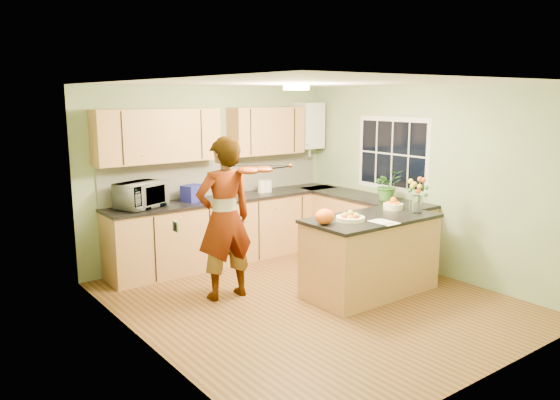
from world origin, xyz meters
TOP-DOWN VIEW (x-y plane):
  - floor at (0.00, 0.00)m, footprint 4.50×4.50m
  - ceiling at (0.00, 0.00)m, footprint 4.00×4.50m
  - wall_back at (0.00, 2.25)m, footprint 4.00×0.02m
  - wall_front at (0.00, -2.25)m, footprint 4.00×0.02m
  - wall_left at (-2.00, 0.00)m, footprint 0.02×4.50m
  - wall_right at (2.00, 0.00)m, footprint 0.02×4.50m
  - back_counter at (0.10, 1.95)m, footprint 3.64×0.62m
  - right_counter at (1.70, 0.85)m, footprint 0.62×2.24m
  - splashback at (0.10, 2.23)m, footprint 3.60×0.02m
  - upper_cabinets at (-0.18, 2.08)m, footprint 3.20×0.34m
  - boiler at (1.70, 2.09)m, footprint 0.40×0.30m
  - window_right at (1.99, 0.60)m, footprint 0.01×1.30m
  - light_switch at (-1.99, -0.60)m, footprint 0.02×0.09m
  - ceiling_lamp at (0.00, 0.30)m, footprint 0.30×0.30m
  - peninsula_island at (0.75, -0.21)m, footprint 1.65×0.84m
  - fruit_dish at (0.40, -0.21)m, footprint 0.33×0.33m
  - orange_bowl at (1.30, -0.06)m, footprint 0.25×0.25m
  - flower_vase at (1.35, -0.39)m, footprint 0.26×0.26m
  - orange_bag at (0.05, -0.16)m, footprint 0.25×0.22m
  - papers at (0.65, -0.51)m, footprint 0.22×0.30m
  - violinist at (-0.74, 0.70)m, footprint 0.73×0.51m
  - violin at (-0.54, 0.48)m, footprint 0.69×0.60m
  - microwave at (-1.22, 1.97)m, footprint 0.72×0.61m
  - blue_box at (-0.47, 1.99)m, footprint 0.33×0.29m
  - kettle at (0.24, 1.92)m, footprint 0.17×0.17m
  - jar_cream at (0.68, 1.96)m, footprint 0.14×0.14m
  - jar_white at (0.78, 1.95)m, footprint 0.15×0.15m
  - potted_plant at (1.70, 0.41)m, footprint 0.47×0.43m

SIDE VIEW (x-z plane):
  - floor at x=0.00m, z-range 0.00..0.00m
  - back_counter at x=0.10m, z-range 0.00..0.94m
  - right_counter at x=1.70m, z-range 0.00..0.94m
  - peninsula_island at x=0.75m, z-range 0.00..0.95m
  - papers at x=0.65m, z-range 0.94..0.96m
  - violinist at x=-0.74m, z-range 0.00..1.92m
  - fruit_dish at x=0.40m, z-range 0.93..1.05m
  - orange_bowl at x=1.30m, z-range 0.93..1.08m
  - jar_white at x=0.78m, z-range 0.94..1.12m
  - jar_cream at x=0.68m, z-range 0.94..1.13m
  - orange_bag at x=0.05m, z-range 0.94..1.12m
  - blue_box at x=-0.47m, z-range 0.94..1.16m
  - kettle at x=0.24m, z-range 0.91..1.23m
  - microwave at x=-1.22m, z-range 0.94..1.27m
  - potted_plant at x=1.70m, z-range 0.94..1.37m
  - splashback at x=0.10m, z-range 0.94..1.46m
  - wall_back at x=0.00m, z-range 0.00..2.50m
  - wall_front at x=0.00m, z-range 0.00..2.50m
  - wall_left at x=-2.00m, z-range 0.00..2.50m
  - wall_right at x=2.00m, z-range 0.00..2.50m
  - flower_vase at x=1.35m, z-range 1.02..1.50m
  - light_switch at x=-1.99m, z-range 1.26..1.34m
  - violin at x=-0.54m, z-range 1.45..1.62m
  - window_right at x=1.99m, z-range 1.02..2.08m
  - upper_cabinets at x=-0.18m, z-range 1.50..2.20m
  - boiler at x=1.70m, z-range 1.47..2.33m
  - ceiling_lamp at x=0.00m, z-range 2.43..2.50m
  - ceiling at x=0.00m, z-range 2.49..2.51m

